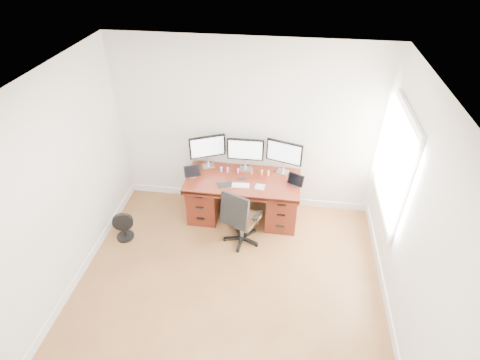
# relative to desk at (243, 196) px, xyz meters

# --- Properties ---
(ground) EXTENTS (4.50, 4.50, 0.00)m
(ground) POSITION_rel_desk_xyz_m (0.00, -1.83, -0.40)
(ground) COLOR brown
(ground) RESTS_ON ground
(back_wall) EXTENTS (4.00, 0.10, 2.70)m
(back_wall) POSITION_rel_desk_xyz_m (0.00, 0.42, 0.95)
(back_wall) COLOR white
(back_wall) RESTS_ON ground
(right_wall) EXTENTS (0.10, 4.50, 2.70)m
(right_wall) POSITION_rel_desk_xyz_m (2.00, -1.72, 0.95)
(right_wall) COLOR white
(right_wall) RESTS_ON ground
(desk) EXTENTS (1.70, 0.80, 0.75)m
(desk) POSITION_rel_desk_xyz_m (0.00, 0.00, 0.00)
(desk) COLOR #531B10
(desk) RESTS_ON ground
(office_chair) EXTENTS (0.67, 0.67, 0.96)m
(office_chair) POSITION_rel_desk_xyz_m (0.04, -0.58, -0.09)
(office_chair) COLOR black
(office_chair) RESTS_ON ground
(floor_fan) EXTENTS (0.31, 0.26, 0.44)m
(floor_fan) POSITION_rel_desk_xyz_m (-1.68, -0.73, -0.19)
(floor_fan) COLOR black
(floor_fan) RESTS_ON ground
(monitor_left) EXTENTS (0.51, 0.26, 0.53)m
(monitor_left) POSITION_rel_desk_xyz_m (-0.58, 0.24, 0.68)
(monitor_left) COLOR silver
(monitor_left) RESTS_ON desk
(monitor_center) EXTENTS (0.55, 0.14, 0.53)m
(monitor_center) POSITION_rel_desk_xyz_m (0.00, 0.24, 0.68)
(monitor_center) COLOR silver
(monitor_center) RESTS_ON desk
(monitor_right) EXTENTS (0.54, 0.19, 0.53)m
(monitor_right) POSITION_rel_desk_xyz_m (0.58, 0.24, 0.68)
(monitor_right) COLOR silver
(monitor_right) RESTS_ON desk
(tablet_left) EXTENTS (0.25, 0.15, 0.19)m
(tablet_left) POSITION_rel_desk_xyz_m (-0.76, -0.08, 0.43)
(tablet_left) COLOR silver
(tablet_left) RESTS_ON desk
(tablet_right) EXTENTS (0.25, 0.16, 0.19)m
(tablet_right) POSITION_rel_desk_xyz_m (0.77, -0.08, 0.43)
(tablet_right) COLOR silver
(tablet_right) RESTS_ON desk
(keyboard) EXTENTS (0.26, 0.13, 0.01)m
(keyboard) POSITION_rel_desk_xyz_m (-0.01, -0.20, 0.36)
(keyboard) COLOR white
(keyboard) RESTS_ON desk
(trackpad) EXTENTS (0.15, 0.15, 0.01)m
(trackpad) POSITION_rel_desk_xyz_m (0.27, -0.19, 0.35)
(trackpad) COLOR silver
(trackpad) RESTS_ON desk
(drawing_tablet) EXTENTS (0.26, 0.21, 0.01)m
(drawing_tablet) POSITION_rel_desk_xyz_m (-0.24, -0.20, 0.35)
(drawing_tablet) COLOR black
(drawing_tablet) RESTS_ON desk
(phone) EXTENTS (0.13, 0.08, 0.01)m
(phone) POSITION_rel_desk_xyz_m (-0.01, -0.03, 0.35)
(phone) COLOR black
(phone) RESTS_ON desk
(figurine_blue) EXTENTS (0.04, 0.04, 0.09)m
(figurine_blue) POSITION_rel_desk_xyz_m (-0.35, 0.12, 0.40)
(figurine_blue) COLOR #6295D9
(figurine_blue) RESTS_ON desk
(figurine_purple) EXTENTS (0.04, 0.04, 0.09)m
(figurine_purple) POSITION_rel_desk_xyz_m (-0.26, 0.12, 0.40)
(figurine_purple) COLOR #8964E6
(figurine_purple) RESTS_ON desk
(figurine_pink) EXTENTS (0.04, 0.04, 0.09)m
(figurine_pink) POSITION_rel_desk_xyz_m (-0.10, 0.12, 0.40)
(figurine_pink) COLOR pink
(figurine_pink) RESTS_ON desk
(figurine_brown) EXTENTS (0.04, 0.04, 0.09)m
(figurine_brown) POSITION_rel_desk_xyz_m (0.11, 0.12, 0.40)
(figurine_brown) COLOR olive
(figurine_brown) RESTS_ON desk
(figurine_orange) EXTENTS (0.04, 0.04, 0.09)m
(figurine_orange) POSITION_rel_desk_xyz_m (0.27, 0.12, 0.40)
(figurine_orange) COLOR #F89B3C
(figurine_orange) RESTS_ON desk
(figurine_yellow) EXTENTS (0.04, 0.04, 0.09)m
(figurine_yellow) POSITION_rel_desk_xyz_m (0.37, 0.12, 0.40)
(figurine_yellow) COLOR #CAB757
(figurine_yellow) RESTS_ON desk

